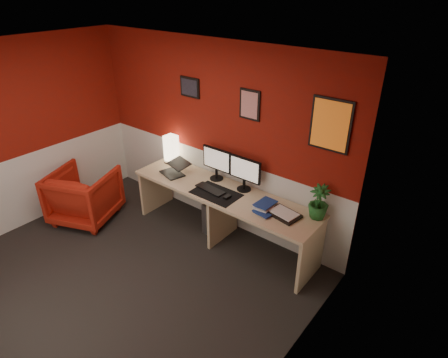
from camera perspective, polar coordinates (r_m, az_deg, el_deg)
ground at (r=4.70m, az=-15.57°, el=-14.76°), size 4.00×3.50×0.01m
ceiling at (r=3.56m, az=-20.91°, el=16.41°), size 4.00×3.50×0.01m
wall_back at (r=5.02m, az=-1.52°, el=6.35°), size 4.00×0.01×2.50m
wall_left at (r=5.64m, az=-29.76°, el=5.02°), size 0.01×3.50×2.50m
wall_right at (r=2.80m, az=7.41°, el=-14.16°), size 0.01×3.50×2.50m
wainscot_back at (r=5.34m, az=-1.45°, el=-1.15°), size 4.00×0.01×1.00m
wainscot_left at (r=5.92m, az=-28.03°, el=-1.63°), size 0.01×3.50×1.00m
wainscot_right at (r=3.35m, az=6.47°, el=-23.65°), size 0.01×3.50×1.00m
desk at (r=4.96m, az=-0.19°, el=-5.50°), size 2.60×0.65×0.73m
shoji_lamp at (r=5.47m, az=-7.92°, el=4.32°), size 0.16×0.16×0.40m
laptop at (r=5.18m, az=-7.87°, el=1.82°), size 0.38×0.31×0.22m
monitor_left at (r=4.93m, az=-1.16°, el=3.00°), size 0.45×0.06×0.58m
monitor_right at (r=4.68m, az=3.10°, el=1.48°), size 0.45×0.06×0.58m
desk_mat at (r=4.72m, az=-1.20°, el=-2.20°), size 0.60×0.38×0.01m
keyboard at (r=4.79m, az=-2.08°, el=-1.54°), size 0.43×0.18×0.02m
mouse at (r=4.61m, az=0.49°, el=-2.71°), size 0.07×0.10×0.03m
book_bottom at (r=4.46m, az=5.55°, el=-4.11°), size 0.28×0.34×0.03m
book_middle at (r=4.48m, az=5.12°, el=-3.61°), size 0.20×0.27×0.02m
book_top at (r=4.48m, az=5.26°, el=-3.26°), size 0.20×0.27×0.02m
zen_tray at (r=4.35m, az=9.03°, el=-5.28°), size 0.39×0.30×0.03m
potted_plant at (r=4.30m, az=14.10°, el=-3.37°), size 0.24×0.24×0.40m
pc_tower at (r=5.23m, az=-0.84°, el=-5.41°), size 0.23×0.46×0.45m
armchair at (r=5.73m, az=-20.28°, el=-2.30°), size 1.06×1.07×0.76m
art_left at (r=5.07m, az=-5.16°, el=13.60°), size 0.32×0.02×0.26m
art_center at (r=4.50m, az=3.91°, el=11.11°), size 0.28×0.02×0.36m
art_right at (r=4.06m, az=15.76°, el=7.84°), size 0.44×0.02×0.56m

